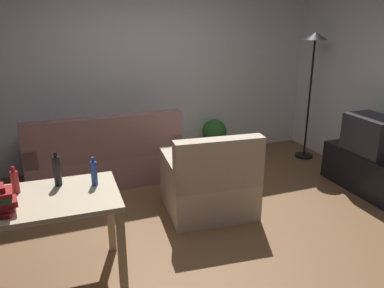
% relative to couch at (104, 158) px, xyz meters
% --- Properties ---
extents(ground_plane, '(5.20, 4.40, 0.02)m').
position_rel_couch_xyz_m(ground_plane, '(0.68, -1.59, -0.32)').
color(ground_plane, brown).
extents(wall_rear, '(5.20, 0.10, 2.70)m').
position_rel_couch_xyz_m(wall_rear, '(0.68, 0.61, 1.04)').
color(wall_rear, white).
rests_on(wall_rear, ground_plane).
extents(couch, '(1.85, 0.84, 0.92)m').
position_rel_couch_xyz_m(couch, '(0.00, 0.00, 0.00)').
color(couch, '#996B66').
rests_on(couch, ground_plane).
extents(tv_stand, '(0.44, 1.10, 0.48)m').
position_rel_couch_xyz_m(tv_stand, '(2.93, -1.39, -0.07)').
color(tv_stand, black).
rests_on(tv_stand, ground_plane).
extents(tv, '(0.41, 0.60, 0.44)m').
position_rel_couch_xyz_m(tv, '(2.94, -1.39, 0.39)').
color(tv, '#2D2D33').
rests_on(tv, tv_stand).
extents(torchiere_lamp, '(0.32, 0.32, 1.81)m').
position_rel_couch_xyz_m(torchiere_lamp, '(2.93, -0.17, 1.11)').
color(torchiere_lamp, black).
rests_on(torchiere_lamp, ground_plane).
extents(desk, '(1.22, 0.74, 0.76)m').
position_rel_couch_xyz_m(desk, '(-0.75, -1.88, 0.34)').
color(desk, '#C6B28E').
rests_on(desk, ground_plane).
extents(potted_plant, '(0.36, 0.36, 0.57)m').
position_rel_couch_xyz_m(potted_plant, '(1.67, 0.31, 0.02)').
color(potted_plant, brown).
rests_on(potted_plant, ground_plane).
extents(armchair, '(0.98, 0.92, 0.92)m').
position_rel_couch_xyz_m(armchair, '(0.93, -1.22, 0.01)').
color(armchair, beige).
rests_on(armchair, ground_plane).
extents(bottle_red, '(0.06, 0.06, 0.22)m').
position_rel_couch_xyz_m(bottle_red, '(-0.90, -1.72, 0.55)').
color(bottle_red, '#AD2323').
rests_on(bottle_red, desk).
extents(bottle_dark, '(0.06, 0.06, 0.28)m').
position_rel_couch_xyz_m(bottle_dark, '(-0.59, -1.69, 0.58)').
color(bottle_dark, black).
rests_on(bottle_dark, desk).
extents(bottle_blue, '(0.05, 0.05, 0.24)m').
position_rel_couch_xyz_m(bottle_blue, '(-0.32, -1.79, 0.56)').
color(bottle_blue, '#2347A3').
rests_on(bottle_blue, desk).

